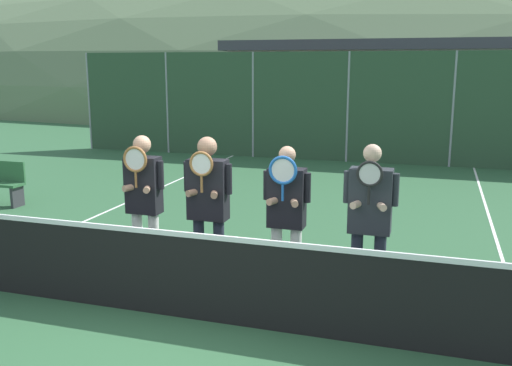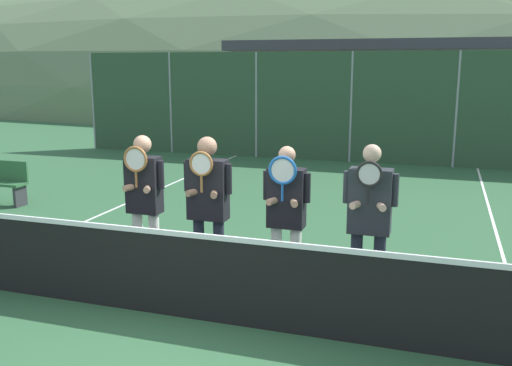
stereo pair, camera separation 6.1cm
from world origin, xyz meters
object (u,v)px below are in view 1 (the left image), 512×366
(player_center_left, at_px, (208,201))
(player_center_right, at_px, (286,211))
(player_rightmost, at_px, (370,215))
(car_far_left, at_px, (240,118))
(player_leftmost, at_px, (144,196))
(car_left_of_center, at_px, (396,123))

(player_center_left, xyz_separation_m, player_center_right, (0.93, 0.09, -0.07))
(player_rightmost, height_order, car_far_left, player_rightmost)
(player_center_right, relative_size, car_far_left, 0.41)
(player_leftmost, distance_m, car_far_left, 12.68)
(player_center_left, bearing_deg, player_center_right, 5.67)
(player_leftmost, xyz_separation_m, car_left_of_center, (2.13, 12.44, -0.23))
(player_center_left, bearing_deg, car_far_left, 107.67)
(player_center_right, distance_m, car_left_of_center, 12.43)
(player_center_right, relative_size, car_left_of_center, 0.39)
(player_leftmost, height_order, player_center_right, player_leftmost)
(car_far_left, height_order, car_left_of_center, car_far_left)
(player_center_right, xyz_separation_m, car_far_left, (-4.87, 12.28, -0.18))
(player_center_right, bearing_deg, player_center_left, -174.33)
(car_far_left, bearing_deg, player_leftmost, -76.02)
(player_rightmost, xyz_separation_m, car_left_of_center, (-0.62, 12.48, -0.23))
(player_leftmost, height_order, car_left_of_center, player_leftmost)
(player_leftmost, distance_m, car_left_of_center, 12.63)
(car_far_left, bearing_deg, player_rightmost, -64.78)
(player_leftmost, distance_m, player_center_left, 0.89)
(car_left_of_center, bearing_deg, player_rightmost, -87.17)
(player_leftmost, relative_size, player_rightmost, 0.99)
(player_center_right, height_order, car_left_of_center, player_center_right)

